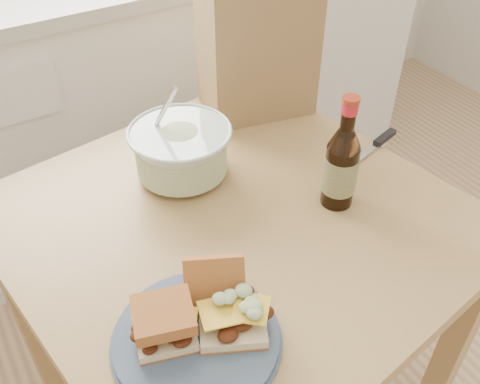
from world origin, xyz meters
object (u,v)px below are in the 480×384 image
plate (196,339)px  dining_table (234,252)px  paper_bag (257,45)px  coleslaw_bowl (181,153)px  beer_bottle (341,166)px

plate → dining_table: bearing=47.2°
paper_bag → dining_table: bearing=-116.8°
plate → coleslaw_bowl: coleslaw_bowl is taller
beer_bottle → paper_bag: bearing=60.1°
coleslaw_bowl → paper_bag: 0.36m
dining_table → beer_bottle: 0.30m
plate → paper_bag: (0.49, 0.57, 0.17)m
dining_table → beer_bottle: bearing=-27.8°
paper_bag → beer_bottle: bearing=-86.8°
coleslaw_bowl → beer_bottle: (0.24, -0.26, 0.04)m
beer_bottle → paper_bag: (0.07, 0.42, 0.08)m
dining_table → paper_bag: paper_bag is taller
coleslaw_bowl → paper_bag: size_ratio=0.64×
coleslaw_bowl → beer_bottle: beer_bottle is taller
plate → beer_bottle: bearing=19.9°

